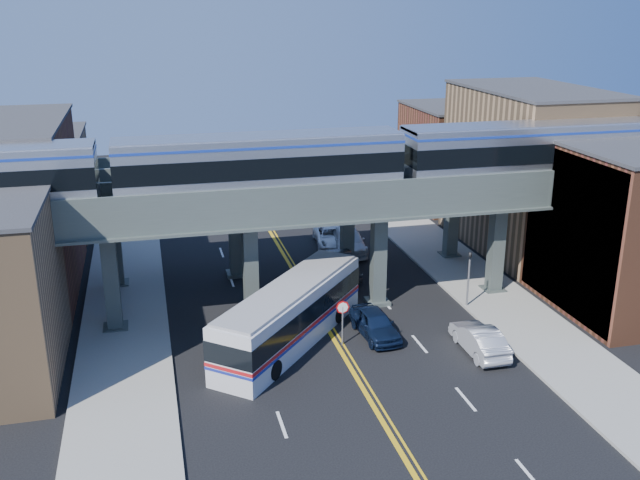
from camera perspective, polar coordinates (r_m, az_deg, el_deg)
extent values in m
plane|color=black|center=(37.52, 2.60, -10.40)|extent=(120.00, 120.00, 0.00)
cube|color=gray|center=(45.24, -15.32, -5.70)|extent=(5.00, 70.00, 0.16)
cube|color=gray|center=(49.85, 12.10, -3.15)|extent=(5.00, 70.00, 0.16)
cube|color=brown|center=(49.90, -23.81, 2.25)|extent=(8.00, 14.00, 11.00)
cube|color=olive|center=(62.71, -21.83, 4.15)|extent=(8.00, 10.00, 8.00)
cube|color=brown|center=(47.05, 23.38, 0.75)|extent=(8.00, 10.00, 10.00)
cube|color=olive|center=(56.42, 16.31, 5.35)|extent=(8.00, 14.00, 12.00)
cube|color=brown|center=(68.00, 10.79, 6.62)|extent=(8.00, 10.00, 9.00)
cube|color=teal|center=(44.88, 19.30, 0.10)|extent=(0.10, 9.50, 9.50)
cube|color=#404B47|center=(42.31, -16.36, -3.23)|extent=(0.85, 0.85, 6.00)
cube|color=#404B47|center=(42.60, -5.57, -2.38)|extent=(0.85, 0.85, 6.00)
cube|color=#404B47|center=(44.35, 4.70, -1.50)|extent=(0.85, 0.85, 6.00)
cube|color=#404B47|center=(47.41, 13.91, -0.66)|extent=(0.85, 0.85, 6.00)
cube|color=#47524B|center=(42.15, -0.34, 2.78)|extent=(52.00, 3.60, 1.40)
cube|color=#404B47|center=(48.90, -16.13, -0.26)|extent=(0.85, 0.85, 6.00)
cube|color=#404B47|center=(49.15, -6.80, 0.45)|extent=(0.85, 0.85, 6.00)
cube|color=#404B47|center=(50.68, 2.20, 1.13)|extent=(0.85, 0.85, 6.00)
cube|color=#404B47|center=(53.37, 10.49, 1.73)|extent=(0.85, 0.85, 6.00)
cube|color=#47524B|center=(48.76, -2.28, 4.94)|extent=(52.00, 3.60, 1.40)
cube|color=black|center=(41.22, -21.22, 2.34)|extent=(2.35, 2.35, 0.27)
cube|color=black|center=(40.85, -11.96, 3.07)|extent=(2.35, 2.35, 0.27)
cube|color=black|center=(42.42, 2.21, 4.03)|extent=(2.35, 2.35, 0.27)
cube|color=#AFB1B9|center=(40.88, -4.82, 6.08)|extent=(16.24, 3.10, 3.42)
cube|color=black|center=(40.85, -4.82, 6.29)|extent=(16.26, 3.16, 1.18)
cube|color=black|center=(44.67, 10.45, 4.48)|extent=(2.35, 2.35, 0.27)
cube|color=black|center=(49.80, 21.48, 4.94)|extent=(2.35, 2.35, 0.27)
cube|color=#AFB1B9|center=(46.64, 16.47, 6.94)|extent=(16.24, 3.10, 3.42)
cube|color=black|center=(46.61, 16.48, 7.12)|extent=(16.26, 3.16, 1.18)
cylinder|color=slate|center=(39.63, 1.81, -6.86)|extent=(0.09, 0.09, 2.30)
cylinder|color=red|center=(39.17, 1.83, -5.41)|extent=(0.76, 0.04, 0.76)
cylinder|color=slate|center=(45.00, 11.77, -3.45)|extent=(0.12, 0.12, 3.20)
imported|color=black|center=(44.29, 11.94, -0.98)|extent=(0.15, 0.18, 0.90)
cube|color=silver|center=(39.73, -2.37, -6.05)|extent=(10.19, 11.32, 3.24)
cube|color=black|center=(39.56, -2.38, -5.50)|extent=(10.26, 11.39, 1.10)
cube|color=#B21419|center=(39.86, -2.37, -6.46)|extent=(10.26, 11.39, 0.19)
cylinder|color=black|center=(37.13, -5.37, -9.88)|extent=(2.83, 2.62, 1.05)
cylinder|color=black|center=(43.02, -0.10, -5.65)|extent=(2.83, 2.62, 1.05)
imported|color=black|center=(40.87, 4.44, -6.68)|extent=(2.14, 4.64, 1.54)
imported|color=#2C2D2F|center=(49.57, 1.68, -1.98)|extent=(1.73, 4.80, 1.57)
imported|color=white|center=(55.69, 0.92, 0.30)|extent=(3.03, 5.52, 1.46)
imported|color=silver|center=(54.43, 2.29, -0.05)|extent=(2.92, 5.87, 1.64)
imported|color=#B1B1B6|center=(39.91, 12.62, -7.76)|extent=(1.66, 4.67, 1.54)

